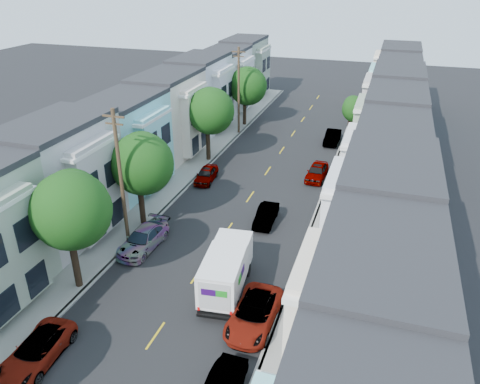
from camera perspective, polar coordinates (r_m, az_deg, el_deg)
The scene contains 24 objects.
ground at distance 31.50m, azimuth -5.20°, elevation -9.94°, with size 160.00×160.00×0.00m, color black.
road_slab at distance 43.76m, azimuth 2.39°, elevation 1.09°, with size 12.00×70.00×0.02m, color black.
curb_left at distance 45.57m, azimuth -4.95°, elevation 2.15°, with size 0.30×70.00×0.15m, color gray.
curb_right at distance 42.69m, azimuth 10.23°, elevation 0.10°, with size 0.30×70.00×0.15m, color gray.
sidewalk_left at distance 46.06m, azimuth -6.45°, elevation 2.35°, with size 2.60×70.00×0.15m, color gray.
sidewalk_right at distance 42.57m, azimuth 11.95°, elevation -0.14°, with size 2.60×70.00×0.15m, color gray.
centerline at distance 43.77m, azimuth 2.39°, elevation 1.08°, with size 0.12×70.00×0.01m, color gold.
townhouse_row_left at distance 47.69m, azimuth -10.62°, elevation 2.81°, with size 5.00×70.00×8.50m, color white.
townhouse_row_right at distance 42.49m, azimuth 17.01°, elevation -0.93°, with size 5.00×70.00×8.50m, color white.
tree_b at distance 28.95m, azimuth -20.02°, elevation -2.15°, with size 4.70×4.70×7.92m.
tree_c at distance 35.33m, azimuth -11.97°, elevation 3.37°, with size 4.70×4.70×7.54m.
tree_d at distance 47.17m, azimuth -3.69°, elevation 9.81°, with size 4.70×4.70×7.69m.
tree_e at distance 58.65m, azimuth 0.86°, elevation 12.78°, with size 4.70×4.70×7.38m.
tree_far_r at distance 54.28m, azimuth 13.70°, elevation 9.73°, with size 2.86×2.86×5.37m.
utility_pole_near at distance 33.14m, azimuth -14.30°, elevation 1.53°, with size 1.60×0.26×10.00m.
utility_pole_far at distance 55.57m, azimuth -0.16°, elevation 12.19°, with size 1.60×0.26×10.00m.
fedex_truck at distance 29.09m, azimuth -1.70°, elevation -9.39°, with size 2.29×5.94×2.85m.
lead_sedan at distance 36.87m, azimuth 3.20°, elevation -2.89°, with size 1.35×3.84×1.28m, color black.
parked_left_b at distance 27.29m, azimuth -23.54°, elevation -17.37°, with size 2.14×4.64×1.29m, color black.
parked_left_c at distance 34.33m, azimuth -11.70°, elevation -5.65°, with size 2.04×4.86×1.46m, color #9FA1B0.
parked_left_d at distance 44.01m, azimuth -4.13°, elevation 2.13°, with size 1.57×4.09×1.33m, color #4E1215.
parked_right_b at distance 27.21m, azimuth 1.74°, elevation -14.63°, with size 2.38×5.16×1.43m, color silver.
parked_right_c at distance 44.95m, azimuth 9.36°, elevation 2.45°, with size 1.71×4.47×1.45m, color black.
parked_right_d at distance 54.60m, azimuth 11.18°, elevation 6.58°, with size 1.51×4.28×1.43m, color black.
Camera 1 is at (10.51, -23.27, 18.44)m, focal length 35.00 mm.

